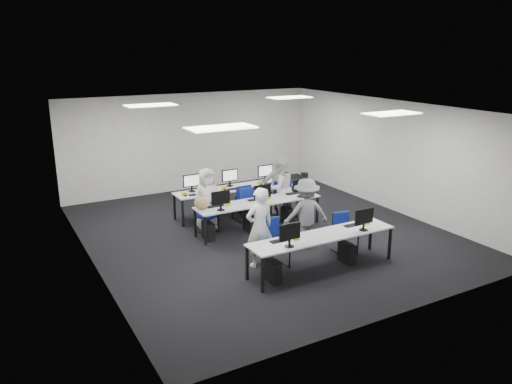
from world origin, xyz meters
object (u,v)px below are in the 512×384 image
chair_4 (285,206)px  student_3 (277,187)px  chair_2 (207,222)px  chair_7 (280,203)px  chair_5 (211,216)px  desk_mid (259,203)px  student_2 (207,199)px  chair_1 (345,240)px  student_0 (260,227)px  photographer (306,213)px  chair_6 (243,209)px  chair_0 (274,252)px  student_1 (280,188)px  desk_front (322,237)px  chair_3 (248,211)px

chair_4 → student_3: 0.56m
chair_2 → chair_7: (2.30, 0.35, 0.04)m
chair_5 → chair_7: chair_7 is taller
student_3 → chair_5: bearing=-154.0°
desk_mid → student_2: (-1.06, 0.69, 0.08)m
chair_2 → chair_7: size_ratio=0.87×
chair_1 → student_2: 3.50m
student_0 → photographer: student_0 is taller
chair_5 → chair_6: 0.95m
chair_2 → student_0: 2.39m
chair_0 → chair_2: 2.50m
student_2 → chair_7: bearing=0.9°
chair_1 → student_1: (-0.02, 2.66, 0.54)m
chair_4 → student_0: 3.24m
chair_7 → chair_2: bearing=-179.6°
chair_1 → student_3: student_3 is taller
student_1 → student_3: 0.36m
desk_mid → chair_0: bearing=-110.8°
chair_0 → student_2: (-0.30, 2.69, 0.46)m
student_0 → chair_7: bearing=-128.9°
chair_7 → student_2: student_2 is taller
desk_front → student_1: (0.94, 3.12, 0.13)m
desk_front → chair_6: chair_6 is taller
chair_0 → student_2: 2.75m
chair_2 → student_2: 0.57m
chair_4 → chair_0: bearing=-131.6°
desk_mid → chair_1: chair_1 is taller
chair_1 → chair_7: size_ratio=0.93×
chair_0 → chair_5: 2.73m
desk_mid → student_1: size_ratio=1.97×
desk_mid → chair_6: size_ratio=3.52×
chair_5 → student_1: (1.88, -0.19, 0.52)m
chair_1 → student_3: size_ratio=0.59×
chair_0 → chair_1: 1.73m
chair_6 → student_3: 1.15m
chair_0 → student_1: (1.70, 2.53, 0.50)m
chair_7 → student_1: bearing=-130.3°
desk_front → chair_7: 3.61m
desk_front → chair_3: size_ratio=3.52×
chair_2 → photographer: (1.56, -1.94, 0.53)m
chair_6 → student_3: student_3 is taller
desk_mid → photographer: bearing=-75.8°
student_1 → student_2: size_ratio=1.06×
desk_mid → photographer: (0.37, -1.48, 0.11)m
desk_mid → student_3: bearing=39.0°
chair_3 → chair_5: (-1.00, 0.05, 0.01)m
chair_0 → student_2: bearing=95.5°
chair_1 → chair_6: chair_6 is taller
chair_4 → chair_6: (-1.11, 0.30, -0.01)m
desk_front → chair_0: size_ratio=3.30×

